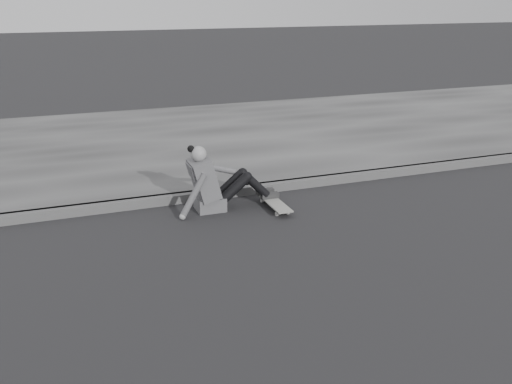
% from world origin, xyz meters
% --- Properties ---
extents(ground, '(80.00, 80.00, 0.00)m').
position_xyz_m(ground, '(0.00, 0.00, 0.00)').
color(ground, black).
rests_on(ground, ground).
extents(curb, '(24.00, 0.16, 0.12)m').
position_xyz_m(curb, '(0.00, 2.58, 0.06)').
color(curb, '#464646').
rests_on(curb, ground).
extents(sidewalk, '(24.00, 6.00, 0.12)m').
position_xyz_m(sidewalk, '(0.00, 5.60, 0.06)').
color(sidewalk, '#3C3C3C').
rests_on(sidewalk, ground).
extents(skateboard, '(0.20, 0.78, 0.09)m').
position_xyz_m(skateboard, '(0.18, 1.92, 0.07)').
color(skateboard, '#AAA9A4').
rests_on(skateboard, ground).
extents(seated_woman, '(1.38, 0.46, 0.88)m').
position_xyz_m(seated_woman, '(-0.56, 2.17, 0.36)').
color(seated_woman, '#4B4B4E').
rests_on(seated_woman, ground).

